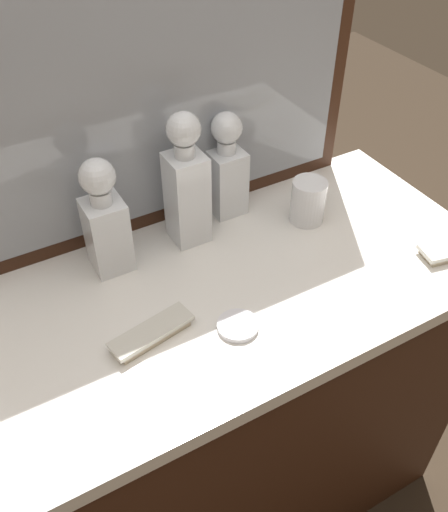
{
  "coord_description": "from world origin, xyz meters",
  "views": [
    {
      "loc": [
        -0.42,
        -0.74,
        1.76
      ],
      "look_at": [
        0.0,
        0.0,
        1.01
      ],
      "focal_mm": 39.32,
      "sensor_mm": 36.0,
      "label": 1
    }
  ],
  "objects_px": {
    "crystal_decanter_right": "(226,174)",
    "porcelain_dish": "(238,326)",
    "crystal_tumbler_rear": "(308,203)",
    "crystal_decanter_center": "(187,191)",
    "crystal_decanter_far_right": "(106,226)",
    "silver_brush_left": "(152,333)"
  },
  "relations": [
    {
      "from": "silver_brush_left",
      "to": "crystal_tumbler_rear",
      "type": "bearing_deg",
      "value": 18.37
    },
    {
      "from": "crystal_decanter_center",
      "to": "crystal_tumbler_rear",
      "type": "xyz_separation_m",
      "value": [
        0.28,
        -0.08,
        -0.08
      ]
    },
    {
      "from": "crystal_decanter_center",
      "to": "silver_brush_left",
      "type": "height_order",
      "value": "crystal_decanter_center"
    },
    {
      "from": "crystal_tumbler_rear",
      "to": "crystal_decanter_right",
      "type": "bearing_deg",
      "value": 138.92
    },
    {
      "from": "crystal_decanter_center",
      "to": "crystal_decanter_far_right",
      "type": "xyz_separation_m",
      "value": [
        -0.19,
        -0.0,
        -0.02
      ]
    },
    {
      "from": "crystal_decanter_center",
      "to": "crystal_tumbler_rear",
      "type": "bearing_deg",
      "value": -16.26
    },
    {
      "from": "crystal_decanter_far_right",
      "to": "crystal_tumbler_rear",
      "type": "bearing_deg",
      "value": -9.2
    },
    {
      "from": "crystal_decanter_center",
      "to": "silver_brush_left",
      "type": "distance_m",
      "value": 0.33
    },
    {
      "from": "crystal_decanter_right",
      "to": "crystal_tumbler_rear",
      "type": "xyz_separation_m",
      "value": [
        0.15,
        -0.13,
        -0.06
      ]
    },
    {
      "from": "crystal_decanter_center",
      "to": "crystal_decanter_right",
      "type": "bearing_deg",
      "value": 20.98
    },
    {
      "from": "crystal_decanter_far_right",
      "to": "silver_brush_left",
      "type": "relative_size",
      "value": 1.53
    },
    {
      "from": "crystal_tumbler_rear",
      "to": "porcelain_dish",
      "type": "distance_m",
      "value": 0.39
    },
    {
      "from": "crystal_decanter_far_right",
      "to": "crystal_tumbler_rear",
      "type": "xyz_separation_m",
      "value": [
        0.47,
        -0.08,
        -0.06
      ]
    },
    {
      "from": "crystal_decanter_center",
      "to": "crystal_decanter_right",
      "type": "relative_size",
      "value": 1.21
    },
    {
      "from": "crystal_decanter_far_right",
      "to": "porcelain_dish",
      "type": "distance_m",
      "value": 0.35
    },
    {
      "from": "crystal_decanter_far_right",
      "to": "crystal_tumbler_rear",
      "type": "height_order",
      "value": "crystal_decanter_far_right"
    },
    {
      "from": "crystal_decanter_right",
      "to": "crystal_tumbler_rear",
      "type": "relative_size",
      "value": 2.43
    },
    {
      "from": "crystal_tumbler_rear",
      "to": "porcelain_dish",
      "type": "bearing_deg",
      "value": -145.77
    },
    {
      "from": "crystal_decanter_far_right",
      "to": "porcelain_dish",
      "type": "bearing_deg",
      "value": -63.46
    },
    {
      "from": "crystal_decanter_center",
      "to": "crystal_tumbler_rear",
      "type": "relative_size",
      "value": 2.94
    },
    {
      "from": "crystal_decanter_right",
      "to": "porcelain_dish",
      "type": "xyz_separation_m",
      "value": [
        -0.17,
        -0.35,
        -0.1
      ]
    },
    {
      "from": "silver_brush_left",
      "to": "porcelain_dish",
      "type": "height_order",
      "value": "silver_brush_left"
    }
  ]
}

